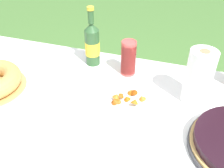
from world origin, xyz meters
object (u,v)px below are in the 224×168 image
object	(u,v)px
cup_stack	(128,58)
paper_towel_roll	(199,77)
snack_plate_near	(127,99)
cider_bottle_green	(92,44)

from	to	relation	value
cup_stack	paper_towel_roll	distance (m)	0.34
snack_plate_near	paper_towel_roll	world-z (taller)	paper_towel_roll
snack_plate_near	paper_towel_roll	bearing A→B (deg)	19.67
cider_bottle_green	paper_towel_roll	distance (m)	0.54
cider_bottle_green	snack_plate_near	bearing A→B (deg)	-44.33
cup_stack	paper_towel_roll	size ratio (longest dim) A/B	0.73
cup_stack	snack_plate_near	bearing A→B (deg)	-76.30
cider_bottle_green	paper_towel_roll	world-z (taller)	cider_bottle_green
cider_bottle_green	paper_towel_roll	bearing A→B (deg)	-15.72
cider_bottle_green	paper_towel_roll	xyz separation A→B (m)	(0.52, -0.15, 0.01)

